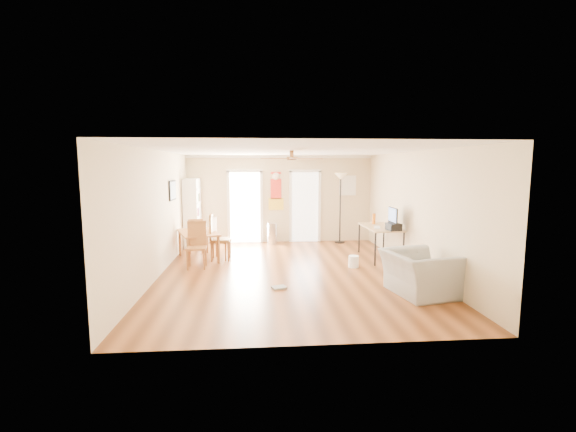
{
  "coord_description": "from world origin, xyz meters",
  "views": [
    {
      "loc": [
        -0.72,
        -8.2,
        2.27
      ],
      "look_at": [
        0.0,
        0.6,
        1.15
      ],
      "focal_mm": 24.4,
      "sensor_mm": 36.0,
      "label": 1
    }
  ],
  "objects": [
    {
      "name": "ceiling_fan",
      "position": [
        0.0,
        -0.3,
        2.43
      ],
      "size": [
        1.24,
        1.24,
        0.2
      ],
      "primitive_type": null,
      "color": "#593819",
      "rests_on": "ceiling"
    },
    {
      "name": "bathroom_doorway",
      "position": [
        0.75,
        3.48,
        1.05
      ],
      "size": [
        0.8,
        0.1,
        2.1
      ],
      "primitive_type": null,
      "color": "white",
      "rests_on": "wall_back"
    },
    {
      "name": "armchair",
      "position": [
        2.15,
        -1.65,
        0.38
      ],
      "size": [
        1.24,
        1.35,
        0.77
      ],
      "primitive_type": "imported",
      "rotation": [
        0.0,
        0.0,
        1.76
      ],
      "color": "#989893",
      "rests_on": "floor"
    },
    {
      "name": "keyboard",
      "position": [
        2.2,
        0.96,
        0.81
      ],
      "size": [
        0.24,
        0.44,
        0.02
      ],
      "primitive_type": "cube",
      "rotation": [
        0.0,
        0.0,
        -0.28
      ],
      "color": "silver",
      "rests_on": "computer_desk"
    },
    {
      "name": "kitchen_doorway",
      "position": [
        -1.05,
        3.48,
        1.05
      ],
      "size": [
        0.9,
        0.1,
        2.1
      ],
      "primitive_type": null,
      "color": "white",
      "rests_on": "wall_back"
    },
    {
      "name": "wastebasket_a",
      "position": [
        1.47,
        0.3,
        0.13
      ],
      "size": [
        0.25,
        0.25,
        0.26
      ],
      "primitive_type": "cylinder",
      "rotation": [
        0.0,
        0.0,
        -0.08
      ],
      "color": "white",
      "rests_on": "floor"
    },
    {
      "name": "trash_can",
      "position": [
        -0.26,
        3.17,
        0.31
      ],
      "size": [
        0.35,
        0.35,
        0.62
      ],
      "primitive_type": "cylinder",
      "rotation": [
        0.0,
        0.0,
        0.26
      ],
      "color": "silver",
      "rests_on": "floor"
    },
    {
      "name": "dining_table",
      "position": [
        -2.15,
        1.39,
        0.34
      ],
      "size": [
        1.22,
        1.56,
        0.68
      ],
      "primitive_type": null,
      "rotation": [
        0.0,
        0.0,
        0.34
      ],
      "color": "#A96036",
      "rests_on": "floor"
    },
    {
      "name": "torchiere_lamp",
      "position": [
        1.77,
        3.19,
        1.04
      ],
      "size": [
        0.46,
        0.46,
        2.08
      ],
      "primitive_type": null,
      "rotation": [
        0.0,
        0.0,
        -0.21
      ],
      "color": "black",
      "rests_on": "floor"
    },
    {
      "name": "dining_chair_near",
      "position": [
        -2.06,
        0.53,
        0.52
      ],
      "size": [
        0.44,
        0.44,
        1.04
      ],
      "primitive_type": null,
      "rotation": [
        0.0,
        0.0,
        0.03
      ],
      "color": "#AB6B37",
      "rests_on": "floor"
    },
    {
      "name": "dining_chair_right_b",
      "position": [
        -1.6,
        1.29,
        0.56
      ],
      "size": [
        0.46,
        0.46,
        1.12
      ],
      "primitive_type": null,
      "rotation": [
        0.0,
        0.0,
        1.58
      ],
      "color": "#AC7A37",
      "rests_on": "floor"
    },
    {
      "name": "wall_back",
      "position": [
        0.0,
        3.5,
        1.3
      ],
      "size": [
        5.5,
        0.04,
        2.6
      ],
      "primitive_type": null,
      "color": "beige",
      "rests_on": "floor"
    },
    {
      "name": "framed_poster",
      "position": [
        -2.73,
        1.4,
        1.7
      ],
      "size": [
        0.04,
        0.66,
        0.48
      ],
      "primitive_type": "cube",
      "color": "black",
      "rests_on": "wall_left"
    },
    {
      "name": "floor_cloth",
      "position": [
        -0.31,
        -1.12,
        0.02
      ],
      "size": [
        0.31,
        0.27,
        0.04
      ],
      "primitive_type": "cube",
      "rotation": [
        0.0,
        0.0,
        0.31
      ],
      "color": "gray",
      "rests_on": "floor"
    },
    {
      "name": "wall_front",
      "position": [
        0.0,
        -3.5,
        1.3
      ],
      "size": [
        5.5,
        0.04,
        2.6
      ],
      "primitive_type": null,
      "color": "beige",
      "rests_on": "floor"
    },
    {
      "name": "bookshelf",
      "position": [
        -2.54,
        3.03,
        0.97
      ],
      "size": [
        0.64,
        0.95,
        1.93
      ],
      "primitive_type": null,
      "rotation": [
        0.0,
        0.0,
        -0.32
      ],
      "color": "white",
      "rests_on": "floor"
    },
    {
      "name": "ceiling",
      "position": [
        0.0,
        0.0,
        2.6
      ],
      "size": [
        5.5,
        7.0,
        0.0
      ],
      "primitive_type": null,
      "color": "silver",
      "rests_on": "floor"
    },
    {
      "name": "crown_molding",
      "position": [
        0.0,
        0.0,
        2.56
      ],
      "size": [
        5.5,
        7.0,
        0.08
      ],
      "primitive_type": null,
      "color": "white",
      "rests_on": "wall_back"
    },
    {
      "name": "floor",
      "position": [
        0.0,
        0.0,
        0.0
      ],
      "size": [
        7.0,
        7.0,
        0.0
      ],
      "primitive_type": "plane",
      "color": "brown",
      "rests_on": "ground"
    },
    {
      "name": "wall_right",
      "position": [
        2.75,
        0.0,
        1.3
      ],
      "size": [
        0.04,
        7.0,
        2.6
      ],
      "primitive_type": null,
      "color": "beige",
      "rests_on": "floor"
    },
    {
      "name": "computer_desk",
      "position": [
        2.33,
        1.11,
        0.4
      ],
      "size": [
        0.75,
        1.49,
        0.8
      ],
      "primitive_type": null,
      "color": "tan",
      "rests_on": "floor"
    },
    {
      "name": "wall_decal",
      "position": [
        -0.13,
        3.48,
        1.55
      ],
      "size": [
        0.46,
        0.03,
        1.1
      ],
      "primitive_type": "cube",
      "color": "red",
      "rests_on": "wall_back"
    },
    {
      "name": "wall_left",
      "position": [
        -2.75,
        0.0,
        1.3
      ],
      "size": [
        0.04,
        7.0,
        2.6
      ],
      "primitive_type": null,
      "color": "beige",
      "rests_on": "floor"
    },
    {
      "name": "ac_grille",
      "position": [
        2.05,
        3.47,
        1.7
      ],
      "size": [
        0.5,
        0.04,
        0.6
      ],
      "primitive_type": "cube",
      "color": "white",
      "rests_on": "wall_back"
    },
    {
      "name": "orange_bottle",
      "position": [
        2.3,
        1.57,
        0.93
      ],
      "size": [
        0.1,
        0.1,
        0.27
      ],
      "primitive_type": "cylinder",
      "rotation": [
        0.0,
        0.0,
        -0.09
      ],
      "color": "orange",
      "rests_on": "computer_desk"
    },
    {
      "name": "dining_chair_far",
      "position": [
        -2.32,
        2.15,
        0.45
      ],
      "size": [
        0.44,
        0.44,
        0.91
      ],
      "primitive_type": null,
      "rotation": [
        0.0,
        0.0,
        3.33
      ],
      "color": "#AC6937",
      "rests_on": "floor"
    },
    {
      "name": "printer",
      "position": [
        2.45,
        0.53,
        0.88
      ],
      "size": [
        0.32,
        0.36,
        0.17
      ],
      "primitive_type": "cube",
      "rotation": [
        0.0,
        0.0,
        0.13
      ],
      "color": "black",
      "rests_on": "computer_desk"
    },
    {
      "name": "imac",
      "position": [
        2.47,
        0.64,
        1.06
      ],
      "size": [
        0.12,
        0.56,
        0.52
      ],
      "primitive_type": null,
      "rotation": [
        0.0,
        0.0,
        0.09
      ],
      "color": "black",
      "rests_on": "computer_desk"
    },
    {
      "name": "dining_chair_right_a",
      "position": [
        -1.6,
        1.38,
        0.51
      ],
      "size": [
        0.51,
        0.51,
        1.02
      ],
      "primitive_type": null,
      "rotation": [
        0.0,
        0.0,
        1.33
      ],
      "color": "#A67435",
      "rests_on": "floor"
    }
  ]
}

